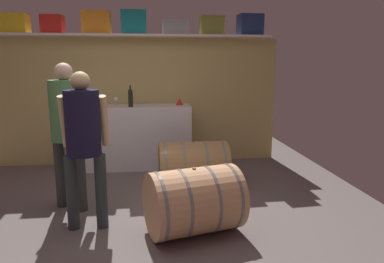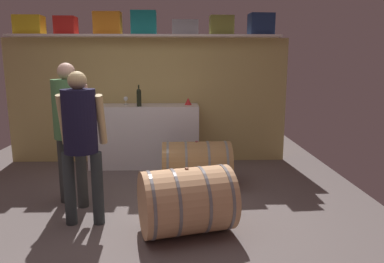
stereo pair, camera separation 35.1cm
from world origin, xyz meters
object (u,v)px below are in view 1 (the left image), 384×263
toolcase_teal (134,23)px  visitor_tasting (67,121)px  work_cabinet (136,137)px  wine_barrel_near (194,201)px  toolcase_olive (212,26)px  wine_glass (116,100)px  red_funnel (179,101)px  toolcase_navy (250,25)px  wine_barrel_far (193,164)px  toolcase_red (53,24)px  toolcase_yellow (13,24)px  toolcase_grey (175,28)px  winemaker_pouring (83,135)px  toolcase_orange (96,23)px  wine_bottle_dark (131,98)px

toolcase_teal → visitor_tasting: size_ratio=0.23×
work_cabinet → wine_barrel_near: size_ratio=1.70×
toolcase_olive → visitor_tasting: toolcase_olive is taller
wine_glass → red_funnel: wine_glass is taller
toolcase_teal → toolcase_navy: (1.78, 0.00, -0.01)m
wine_glass → wine_barrel_far: wine_glass is taller
toolcase_red → toolcase_navy: (2.95, 0.00, 0.03)m
toolcase_yellow → toolcase_grey: bearing=-0.1°
work_cabinet → winemaker_pouring: bearing=-101.1°
toolcase_orange → toolcase_navy: 2.33m
toolcase_teal → toolcase_red: bearing=178.6°
toolcase_teal → wine_barrel_far: bearing=-58.9°
wine_glass → visitor_tasting: 1.66m
toolcase_teal → work_cabinet: toolcase_teal is taller
toolcase_orange → work_cabinet: size_ratio=0.25×
toolcase_grey → red_funnel: 1.12m
toolcase_orange → visitor_tasting: bearing=-92.9°
work_cabinet → wine_glass: bearing=164.6°
toolcase_yellow → toolcase_grey: toolcase_yellow is taller
work_cabinet → wine_bottle_dark: wine_bottle_dark is taller
toolcase_navy → toolcase_olive: bearing=175.9°
toolcase_teal → toolcase_grey: 0.63m
toolcase_yellow → wine_barrel_near: (2.32, -2.45, -1.83)m
work_cabinet → toolcase_olive: bearing=8.2°
toolcase_yellow → visitor_tasting: size_ratio=0.25×
toolcase_grey → winemaker_pouring: 2.73m
toolcase_grey → toolcase_olive: (0.55, 0.00, 0.03)m
toolcase_grey → work_cabinet: 1.77m
toolcase_orange → red_funnel: bearing=-5.9°
toolcase_olive → red_funnel: size_ratio=3.23×
toolcase_orange → toolcase_teal: size_ratio=1.10×
wine_barrel_far → winemaker_pouring: winemaker_pouring is taller
wine_barrel_near → toolcase_olive: bearing=61.9°
toolcase_orange → winemaker_pouring: toolcase_orange is taller
toolcase_red → visitor_tasting: 2.13m
toolcase_orange → toolcase_teal: (0.55, 0.00, 0.01)m
toolcase_red → wine_barrel_near: size_ratio=0.31×
toolcase_olive → wine_glass: 1.85m
wine_bottle_dark → wine_glass: bearing=133.6°
toolcase_orange → wine_bottle_dark: 1.23m
toolcase_yellow → winemaker_pouring: 2.85m
toolcase_teal → wine_bottle_dark: 1.14m
visitor_tasting → toolcase_olive: bearing=75.2°
winemaker_pouring → toolcase_olive: bearing=53.7°
toolcase_red → toolcase_olive: bearing=-0.2°
toolcase_yellow → wine_glass: toolcase_yellow is taller
toolcase_yellow → visitor_tasting: bearing=-58.7°
work_cabinet → visitor_tasting: visitor_tasting is taller
toolcase_teal → wine_barrel_near: 3.14m
toolcase_teal → red_funnel: 1.36m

